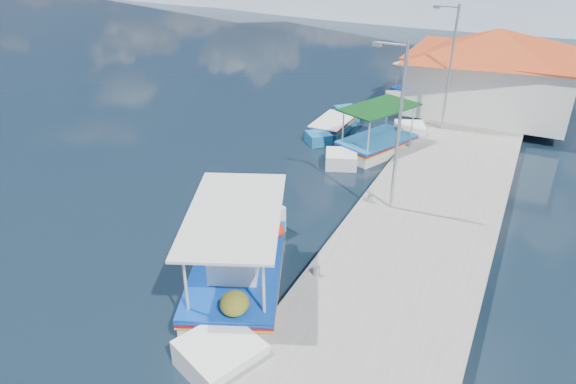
% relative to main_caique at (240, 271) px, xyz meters
% --- Properties ---
extents(ground, '(160.00, 160.00, 0.00)m').
position_rel_main_caique_xyz_m(ground, '(-1.70, 3.90, -0.56)').
color(ground, black).
rests_on(ground, ground).
extents(quay, '(5.00, 44.00, 0.50)m').
position_rel_main_caique_xyz_m(quay, '(4.20, 9.90, -0.31)').
color(quay, gray).
rests_on(quay, ground).
extents(bollards, '(0.20, 17.20, 0.30)m').
position_rel_main_caique_xyz_m(bollards, '(2.10, 9.15, 0.09)').
color(bollards, '#A5A8AD').
rests_on(bollards, quay).
extents(main_caique, '(4.83, 8.17, 2.93)m').
position_rel_main_caique_xyz_m(main_caique, '(0.00, 0.00, 0.00)').
color(main_caique, white).
rests_on(main_caique, ground).
extents(caique_green_canopy, '(3.74, 6.21, 2.53)m').
position_rel_main_caique_xyz_m(caique_green_canopy, '(0.51, 11.72, -0.19)').
color(caique_green_canopy, white).
rests_on(caique_green_canopy, ground).
extents(caique_blue_hull, '(1.62, 5.38, 0.96)m').
position_rel_main_caique_xyz_m(caique_blue_hull, '(-2.35, 13.38, -0.31)').
color(caique_blue_hull, '#1A669F').
rests_on(caique_blue_hull, ground).
extents(caique_far, '(3.54, 6.47, 2.41)m').
position_rel_main_caique_xyz_m(caique_far, '(0.26, 21.66, -0.12)').
color(caique_far, white).
rests_on(caique_far, ground).
extents(harbor_building, '(10.49, 10.49, 4.40)m').
position_rel_main_caique_xyz_m(harbor_building, '(4.50, 18.90, 2.21)').
color(harbor_building, white).
rests_on(harbor_building, quay).
extents(lamp_post_near, '(1.21, 0.14, 6.00)m').
position_rel_main_caique_xyz_m(lamp_post_near, '(2.81, 5.90, 3.29)').
color(lamp_post_near, '#A5A8AD').
rests_on(lamp_post_near, quay).
extents(lamp_post_far, '(1.21, 0.14, 6.00)m').
position_rel_main_caique_xyz_m(lamp_post_far, '(2.81, 14.90, 3.29)').
color(lamp_post_far, '#A5A8AD').
rests_on(lamp_post_far, quay).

